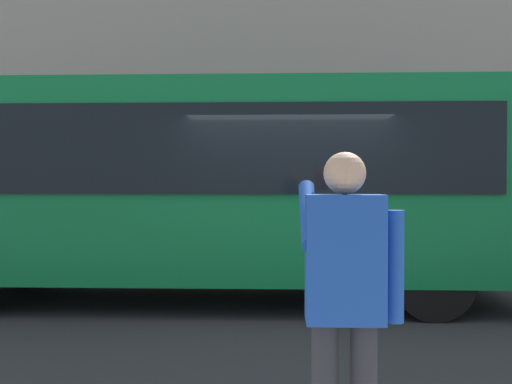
# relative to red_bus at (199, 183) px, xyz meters

# --- Properties ---
(ground_plane) EXTENTS (60.00, 60.00, 0.00)m
(ground_plane) POSITION_rel_red_bus_xyz_m (-1.27, 0.60, -1.68)
(ground_plane) COLOR #2B2B2D
(building_facade_far) EXTENTS (28.00, 1.55, 12.00)m
(building_facade_far) POSITION_rel_red_bus_xyz_m (-1.28, -6.20, 4.30)
(building_facade_far) COLOR #A89E8E
(building_facade_far) RESTS_ON ground_plane
(red_bus) EXTENTS (9.05, 2.54, 3.08)m
(red_bus) POSITION_rel_red_bus_xyz_m (0.00, 0.00, 0.00)
(red_bus) COLOR #0F7238
(red_bus) RESTS_ON ground_plane
(pedestrian_photographer) EXTENTS (0.53, 0.52, 1.70)m
(pedestrian_photographer) POSITION_rel_red_bus_xyz_m (-1.48, 5.22, -0.54)
(pedestrian_photographer) COLOR #2D2D33
(pedestrian_photographer) RESTS_ON sidewalk_curb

